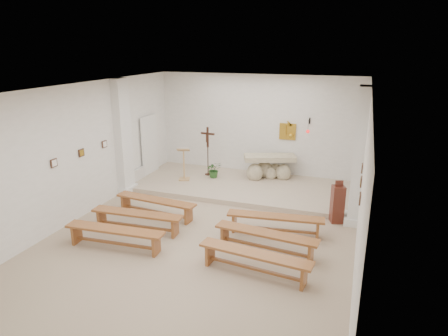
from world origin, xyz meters
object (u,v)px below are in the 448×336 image
at_px(crucifix_stand, 208,148).
at_px(bench_right_third, 255,258).
at_px(bench_right_second, 266,237).
at_px(lectern, 184,164).
at_px(donation_pedestal, 337,204).
at_px(bench_right_front, 275,220).
at_px(bench_left_second, 137,217).
at_px(altar, 269,168).
at_px(bench_left_third, 115,233).
at_px(bench_left_front, 156,203).

height_order(crucifix_stand, bench_right_third, crucifix_stand).
bearing_deg(bench_right_second, crucifix_stand, 131.57).
bearing_deg(lectern, bench_right_third, -69.82).
xyz_separation_m(donation_pedestal, bench_right_front, (-1.35, -1.23, -0.13)).
distance_m(crucifix_stand, bench_right_second, 5.36).
bearing_deg(bench_left_second, donation_pedestal, 22.13).
bearing_deg(bench_right_front, donation_pedestal, 35.37).
xyz_separation_m(altar, crucifix_stand, (-2.04, -0.34, 0.63)).
relative_size(bench_right_front, bench_right_third, 1.00).
xyz_separation_m(altar, bench_left_third, (-2.20, -5.61, -0.11)).
relative_size(bench_left_front, bench_left_third, 1.00).
bearing_deg(bench_right_second, bench_left_third, -157.70).
xyz_separation_m(bench_right_front, bench_left_second, (-3.24, -0.94, 0.00)).
relative_size(altar, lectern, 1.59).
bearing_deg(bench_right_third, lectern, 135.40).
bearing_deg(bench_right_front, bench_left_front, 173.07).
distance_m(altar, crucifix_stand, 2.16).
bearing_deg(bench_right_front, bench_left_third, -156.76).
relative_size(crucifix_stand, bench_right_front, 0.70).
bearing_deg(altar, bench_left_third, -132.12).
xyz_separation_m(bench_left_third, bench_right_third, (3.24, 0.00, 0.00)).
distance_m(bench_left_front, bench_left_third, 1.88).
height_order(crucifix_stand, bench_left_second, crucifix_stand).
height_order(donation_pedestal, bench_left_second, donation_pedestal).
relative_size(crucifix_stand, bench_left_third, 0.71).
distance_m(crucifix_stand, donation_pedestal, 4.96).
distance_m(crucifix_stand, bench_left_second, 4.39).
relative_size(crucifix_stand, bench_right_third, 0.70).
xyz_separation_m(lectern, bench_right_third, (3.62, -4.50, -0.34)).
distance_m(lectern, bench_right_second, 5.09).
distance_m(altar, bench_left_front, 4.33).
xyz_separation_m(donation_pedestal, bench_left_third, (-4.59, -3.11, -0.13)).
bearing_deg(bench_right_second, bench_left_second, -173.90).
bearing_deg(lectern, bench_left_second, -102.57).
distance_m(crucifix_stand, bench_right_third, 6.15).
relative_size(altar, bench_left_front, 0.76).
distance_m(lectern, donation_pedestal, 5.17).
bearing_deg(bench_left_third, altar, 64.88).
bearing_deg(bench_right_second, altar, 108.69).
xyz_separation_m(lectern, bench_right_front, (3.62, -2.62, -0.34)).
bearing_deg(bench_left_third, donation_pedestal, 30.45).
height_order(bench_right_second, bench_left_third, same).
bearing_deg(bench_left_front, crucifix_stand, 92.99).
relative_size(altar, bench_right_second, 0.76).
bearing_deg(crucifix_stand, bench_right_second, -47.56).
bearing_deg(crucifix_stand, bench_right_third, -52.70).
bearing_deg(bench_left_second, bench_left_third, -93.16).
height_order(donation_pedestal, bench_right_third, donation_pedestal).
bearing_deg(bench_left_front, bench_left_third, -84.27).
relative_size(donation_pedestal, bench_left_second, 0.49).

